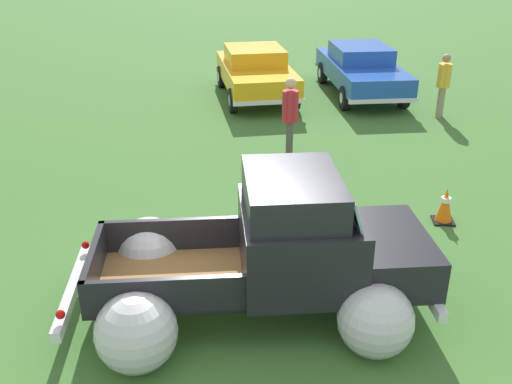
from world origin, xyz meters
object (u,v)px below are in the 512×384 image
at_px(show_car_0, 256,71).
at_px(spectator_1, 290,114).
at_px(spectator_0, 443,82).
at_px(lane_cone_0, 445,205).
at_px(vintage_pickup_truck, 278,259).
at_px(show_car_1, 361,68).

relative_size(show_car_0, spectator_1, 2.55).
bearing_deg(spectator_0, lane_cone_0, 103.25).
bearing_deg(show_car_0, vintage_pickup_truck, -7.94).
xyz_separation_m(show_car_1, spectator_1, (-1.98, -5.52, 0.26)).
bearing_deg(vintage_pickup_truck, lane_cone_0, 35.35).
xyz_separation_m(spectator_1, lane_cone_0, (2.72, -2.67, -0.73)).
distance_m(show_car_1, spectator_0, 2.87).
height_order(spectator_0, lane_cone_0, spectator_0).
distance_m(vintage_pickup_truck, spectator_0, 9.61).
relative_size(show_car_0, lane_cone_0, 7.30).
bearing_deg(lane_cone_0, show_car_0, 116.64).
distance_m(show_car_0, spectator_1, 5.09).
xyz_separation_m(show_car_0, show_car_1, (3.08, 0.56, 0.00)).
height_order(show_car_1, spectator_1, spectator_1).
relative_size(spectator_0, spectator_1, 0.92).
bearing_deg(show_car_1, show_car_0, -90.00).
relative_size(vintage_pickup_truck, spectator_0, 2.92).
xyz_separation_m(vintage_pickup_truck, spectator_1, (0.03, 5.37, 0.28)).
xyz_separation_m(vintage_pickup_truck, spectator_0, (3.93, 8.77, 0.19)).
xyz_separation_m(show_car_0, lane_cone_0, (3.83, -7.63, -0.47)).
relative_size(show_car_1, spectator_0, 2.93).
bearing_deg(spectator_0, spectator_1, 65.27).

